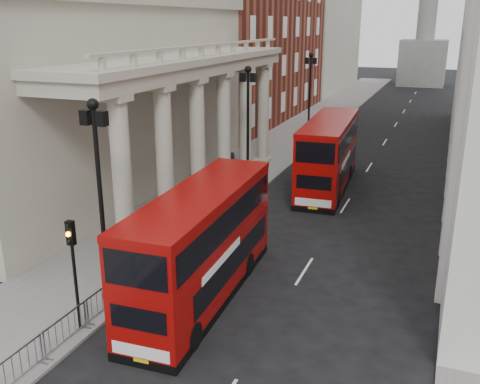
% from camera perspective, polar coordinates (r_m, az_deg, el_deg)
% --- Properties ---
extents(ground, '(260.00, 260.00, 0.00)m').
position_cam_1_polar(ground, '(20.00, -19.05, -17.00)').
color(ground, black).
rests_on(ground, ground).
extents(sidewalk_west, '(6.00, 140.00, 0.12)m').
position_cam_1_polar(sidewalk_west, '(45.85, 2.42, 3.80)').
color(sidewalk_west, slate).
rests_on(sidewalk_west, ground).
extents(sidewalk_east, '(3.00, 140.00, 0.12)m').
position_cam_1_polar(sidewalk_east, '(43.56, 23.40, 1.58)').
color(sidewalk_east, slate).
rests_on(sidewalk_east, ground).
extents(kerb, '(0.20, 140.00, 0.14)m').
position_cam_1_polar(kerb, '(45.00, 5.98, 3.47)').
color(kerb, slate).
rests_on(kerb, ground).
extents(portico_building, '(9.00, 28.00, 12.00)m').
position_cam_1_polar(portico_building, '(37.59, -14.74, 9.39)').
color(portico_building, '#A19C87').
rests_on(portico_building, ground).
extents(brick_building, '(9.00, 32.00, 22.00)m').
position_cam_1_polar(brick_building, '(63.98, 1.44, 17.65)').
color(brick_building, maroon).
rests_on(brick_building, ground).
extents(west_building_far, '(9.00, 30.00, 20.00)m').
position_cam_1_polar(west_building_far, '(94.68, 8.40, 16.89)').
color(west_building_far, '#A19C87').
rests_on(west_building_far, ground).
extents(lamp_post_south, '(1.05, 0.44, 8.32)m').
position_cam_1_polar(lamp_post_south, '(21.03, -14.71, 0.08)').
color(lamp_post_south, black).
rests_on(lamp_post_south, sidewalk_west).
extents(lamp_post_mid, '(1.05, 0.44, 8.32)m').
position_cam_1_polar(lamp_post_mid, '(34.83, 0.85, 7.53)').
color(lamp_post_mid, black).
rests_on(lamp_post_mid, sidewalk_west).
extents(lamp_post_north, '(1.05, 0.44, 8.32)m').
position_cam_1_polar(lamp_post_north, '(49.96, 7.44, 10.49)').
color(lamp_post_north, black).
rests_on(lamp_post_north, sidewalk_west).
extents(traffic_light, '(0.28, 0.33, 4.30)m').
position_cam_1_polar(traffic_light, '(20.11, -17.43, -6.48)').
color(traffic_light, black).
rests_on(traffic_light, sidewalk_west).
extents(crowd_barriers, '(0.50, 18.75, 1.10)m').
position_cam_1_polar(crowd_barriers, '(21.27, -16.08, -12.32)').
color(crowd_barriers, gray).
rests_on(crowd_barriers, sidewalk_west).
extents(bus_near, '(3.06, 10.83, 4.63)m').
position_cam_1_polar(bus_near, '(22.07, -4.08, -5.41)').
color(bus_near, '#890706').
rests_on(bus_near, ground).
extents(bus_far, '(3.39, 11.25, 4.79)m').
position_cam_1_polar(bus_far, '(37.18, 9.43, 4.15)').
color(bus_far, '#950806').
rests_on(bus_far, ground).
extents(pedestrian_a, '(0.69, 0.53, 1.69)m').
position_cam_1_polar(pedestrian_a, '(32.90, -5.74, -0.26)').
color(pedestrian_a, black).
rests_on(pedestrian_a, sidewalk_west).
extents(pedestrian_b, '(0.77, 0.61, 1.57)m').
position_cam_1_polar(pedestrian_b, '(31.40, -8.30, -1.37)').
color(pedestrian_b, black).
rests_on(pedestrian_b, sidewalk_west).
extents(pedestrian_c, '(0.97, 0.75, 1.75)m').
position_cam_1_polar(pedestrian_c, '(39.85, -0.89, 3.07)').
color(pedestrian_c, black).
rests_on(pedestrian_c, sidewalk_west).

